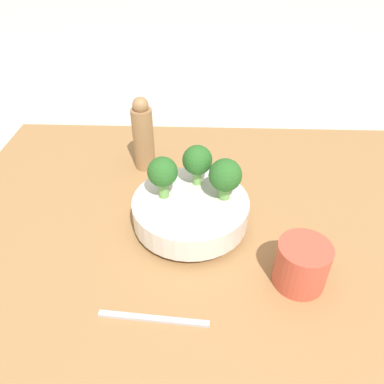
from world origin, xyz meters
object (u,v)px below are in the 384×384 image
(bowl, at_px, (192,210))
(cup, at_px, (303,264))
(pepper_mill, at_px, (144,136))
(fork, at_px, (155,319))

(bowl, distance_m, cup, 0.24)
(cup, distance_m, pepper_mill, 0.47)
(bowl, bearing_deg, fork, -102.43)
(cup, bearing_deg, pepper_mill, 132.00)
(fork, bearing_deg, cup, 19.80)
(cup, xyz_separation_m, fork, (-0.24, -0.09, -0.04))
(cup, bearing_deg, fork, -160.20)
(bowl, relative_size, cup, 2.56)
(bowl, relative_size, fork, 1.29)
(fork, bearing_deg, pepper_mill, 99.32)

